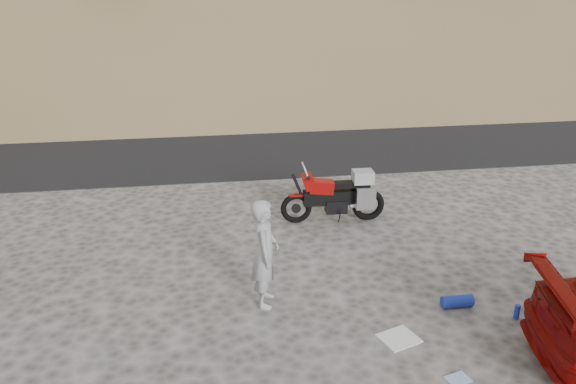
% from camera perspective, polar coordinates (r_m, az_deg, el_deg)
% --- Properties ---
extents(ground, '(140.00, 140.00, 0.00)m').
position_cam_1_polar(ground, '(8.83, -0.16, -11.27)').
color(ground, '#474542').
rests_on(ground, ground).
extents(road, '(120.00, 7.00, 0.05)m').
position_cam_1_polar(road, '(17.06, -4.59, 5.24)').
color(road, black).
rests_on(road, ground).
extents(motorcycle, '(2.15, 0.65, 1.28)m').
position_cam_1_polar(motorcycle, '(11.37, 5.10, -0.41)').
color(motorcycle, black).
rests_on(motorcycle, ground).
extents(man, '(0.50, 0.68, 1.72)m').
position_cam_1_polar(man, '(8.87, -2.28, -11.14)').
color(man, '#99999F').
rests_on(man, ground).
extents(gear_white_cloth, '(0.62, 0.59, 0.02)m').
position_cam_1_polar(gear_white_cloth, '(8.25, 11.19, -14.36)').
color(gear_white_cloth, white).
rests_on(gear_white_cloth, ground).
extents(gear_blue_mat, '(0.48, 0.20, 0.19)m').
position_cam_1_polar(gear_blue_mat, '(9.08, 16.81, -10.59)').
color(gear_blue_mat, '#1B30A7').
rests_on(gear_blue_mat, ground).
extents(gear_bottle, '(0.11, 0.11, 0.23)m').
position_cam_1_polar(gear_bottle, '(9.09, 22.24, -11.21)').
color(gear_bottle, '#1B30A7').
rests_on(gear_bottle, ground).
extents(gear_funnel, '(0.16, 0.16, 0.18)m').
position_cam_1_polar(gear_funnel, '(8.79, 26.21, -13.26)').
color(gear_funnel, red).
rests_on(gear_funnel, ground).
extents(gear_blue_cloth, '(0.34, 0.29, 0.01)m').
position_cam_1_polar(gear_blue_cloth, '(7.74, 16.87, -17.72)').
color(gear_blue_cloth, '#96B7E8').
rests_on(gear_blue_cloth, ground).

